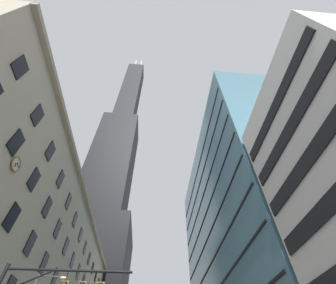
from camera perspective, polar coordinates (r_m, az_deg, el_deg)
The scene contains 2 objects.
dark_skyscraper at distance 104.86m, azimuth -15.55°, elevation -11.31°, with size 27.65×27.65×212.96m.
glass_office_midrise at distance 45.37m, azimuth 21.66°, elevation -21.50°, with size 17.77×41.35×41.59m.
Camera 1 is at (1.20, -10.71, 1.94)m, focal length 23.87 mm.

